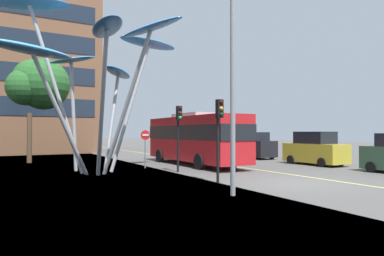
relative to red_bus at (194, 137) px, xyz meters
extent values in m
cube|color=#54514F|center=(-0.32, -9.54, -1.98)|extent=(120.00, 240.00, 0.10)
cube|color=gray|center=(-11.21, -9.54, -1.95)|extent=(16.00, 240.00, 0.05)
cube|color=#E0D666|center=(1.79, -9.54, -1.93)|extent=(0.16, 144.00, 0.01)
cube|color=red|center=(0.00, 0.00, -0.11)|extent=(2.49, 10.10, 2.94)
cube|color=black|center=(0.00, 0.00, 0.30)|extent=(2.52, 10.20, 0.94)
cube|color=yellow|center=(0.03, 4.98, 1.06)|extent=(1.34, 0.11, 0.36)
cube|color=#B2B2B7|center=(0.00, 0.00, 1.48)|extent=(1.84, 3.54, 0.24)
cylinder|color=black|center=(1.23, 3.12, -1.45)|extent=(0.29, 0.96, 0.96)
cylinder|color=black|center=(-1.20, 3.13, -1.45)|extent=(0.29, 0.96, 0.96)
cylinder|color=black|center=(1.20, -2.79, -1.45)|extent=(0.29, 0.96, 0.96)
cylinder|color=black|center=(-1.23, -2.77, -1.45)|extent=(0.29, 0.96, 0.96)
cylinder|color=#9EA0A5|center=(-4.93, -1.13, 1.92)|extent=(2.72, 0.82, 7.75)
ellipsoid|color=#388EDB|center=(-3.69, -0.84, 5.76)|extent=(4.14, 2.05, 0.54)
cylinder|color=#9EA0A5|center=(-5.59, 0.47, 1.14)|extent=(1.65, 2.22, 6.20)
ellipsoid|color=#2D7FD1|center=(-4.90, 1.44, 4.20)|extent=(2.94, 3.47, 0.60)
cylinder|color=#9EA0A5|center=(-7.91, 0.34, 1.32)|extent=(0.48, 0.76, 6.50)
ellipsoid|color=#4299E0|center=(-8.02, 0.59, 4.56)|extent=(2.76, 4.43, 0.56)
cylinder|color=#9EA0A5|center=(-9.03, -0.82, 2.63)|extent=(2.84, 1.31, 9.18)
ellipsoid|color=#4CA3E5|center=(-10.33, -0.29, 7.19)|extent=(4.58, 3.02, 0.47)
cylinder|color=#9EA0A5|center=(-9.03, -2.60, 1.07)|extent=(3.04, 1.63, 6.09)
ellipsoid|color=#4CA3E5|center=(-10.43, -3.28, 4.07)|extent=(4.47, 3.27, 0.53)
cylinder|color=#9EA0A5|center=(-7.37, -4.02, 1.47)|extent=(0.64, 3.38, 6.89)
ellipsoid|color=#2D7FD1|center=(-7.58, -5.61, 4.88)|extent=(1.67, 3.40, 0.49)
cylinder|color=#9EA0A5|center=(-6.04, -3.67, 1.71)|extent=(1.74, 3.21, 7.36)
ellipsoid|color=#388EDB|center=(-5.30, -5.15, 5.35)|extent=(2.66, 3.75, 0.85)
cylinder|color=black|center=(-3.24, -7.80, -0.09)|extent=(0.12, 0.12, 3.67)
cube|color=black|center=(-3.24, -7.94, 1.34)|extent=(0.28, 0.24, 0.80)
sphere|color=#390706|center=(-3.24, -8.07, 1.60)|extent=(0.18, 0.18, 0.18)
sphere|color=orange|center=(-3.24, -8.07, 1.34)|extent=(0.18, 0.18, 0.18)
sphere|color=black|center=(-3.24, -8.07, 1.08)|extent=(0.18, 0.18, 0.18)
cylinder|color=black|center=(-2.87, -3.17, -0.07)|extent=(0.12, 0.12, 3.71)
cube|color=black|center=(-2.87, -3.31, 1.39)|extent=(0.28, 0.24, 0.80)
sphere|color=#390706|center=(-2.87, -3.44, 1.65)|extent=(0.18, 0.18, 0.18)
sphere|color=#3A2707|center=(-2.87, -3.44, 1.39)|extent=(0.18, 0.18, 0.18)
sphere|color=green|center=(-2.87, -3.44, 1.13)|extent=(0.18, 0.18, 0.18)
cylinder|color=black|center=(6.35, -8.68, -1.63)|extent=(0.20, 0.60, 0.60)
cube|color=gold|center=(7.28, -3.97, -1.11)|extent=(1.82, 4.34, 1.27)
cube|color=black|center=(7.28, -3.97, -0.06)|extent=(1.68, 2.39, 0.83)
cylinder|color=black|center=(8.19, -2.62, -1.63)|extent=(0.20, 0.60, 0.60)
cylinder|color=black|center=(6.37, -2.62, -1.63)|extent=(0.20, 0.60, 0.60)
cylinder|color=black|center=(8.19, -5.31, -1.63)|extent=(0.20, 0.60, 0.60)
cylinder|color=black|center=(6.37, -5.31, -1.63)|extent=(0.20, 0.60, 0.60)
cube|color=black|center=(7.36, 2.68, -1.08)|extent=(1.85, 4.01, 1.34)
cube|color=black|center=(7.36, 2.68, -0.04)|extent=(1.70, 2.21, 0.72)
cylinder|color=black|center=(8.28, 3.92, -1.63)|extent=(0.20, 0.60, 0.60)
cylinder|color=black|center=(6.43, 3.92, -1.63)|extent=(0.20, 0.60, 0.60)
cylinder|color=black|center=(8.28, 1.44, -1.63)|extent=(0.20, 0.60, 0.60)
cylinder|color=black|center=(6.43, 1.44, -1.63)|extent=(0.20, 0.60, 0.60)
cube|color=gold|center=(7.24, 8.77, -1.09)|extent=(1.89, 3.88, 1.31)
cube|color=black|center=(7.24, 8.77, -0.10)|extent=(1.73, 2.13, 0.68)
cylinder|color=black|center=(8.19, 9.97, -1.63)|extent=(0.20, 0.60, 0.60)
cylinder|color=black|center=(6.30, 9.97, -1.63)|extent=(0.20, 0.60, 0.60)
cylinder|color=black|center=(8.19, 7.56, -1.63)|extent=(0.20, 0.60, 0.60)
cylinder|color=black|center=(6.30, 7.56, -1.63)|extent=(0.20, 0.60, 0.60)
cylinder|color=gray|center=(-4.45, -10.58, 2.55)|extent=(0.18, 0.18, 8.96)
cylinder|color=brown|center=(-9.76, 7.34, -0.10)|extent=(0.35, 0.35, 3.65)
sphere|color=#286028|center=(-9.47, 8.15, 4.35)|extent=(2.95, 2.95, 2.95)
sphere|color=#286028|center=(-8.74, 8.15, 4.00)|extent=(3.91, 3.91, 3.91)
sphere|color=#286028|center=(-10.02, 7.90, 3.68)|extent=(2.75, 2.75, 2.75)
cylinder|color=brown|center=(-8.73, 20.51, -0.51)|extent=(0.34, 0.34, 2.84)
sphere|color=#387A33|center=(-8.13, 20.81, 3.32)|extent=(2.68, 2.68, 2.68)
sphere|color=#387A33|center=(-9.23, 19.35, 3.00)|extent=(2.92, 2.92, 2.92)
sphere|color=#387A33|center=(-9.71, 19.66, 2.97)|extent=(3.82, 3.82, 3.82)
cylinder|color=gray|center=(-3.76, -0.43, -0.75)|extent=(0.08, 0.08, 2.36)
cylinder|color=red|center=(-3.76, -0.46, 0.13)|extent=(0.60, 0.03, 0.60)
cube|color=white|center=(-3.76, -0.49, 0.13)|extent=(0.40, 0.04, 0.11)
camera|label=1|loc=(-11.61, -20.45, 0.30)|focal=32.12mm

